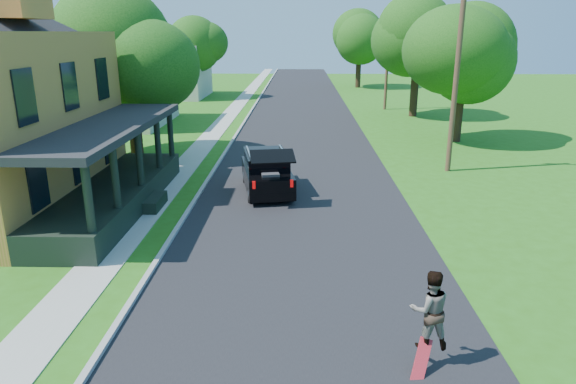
{
  "coord_description": "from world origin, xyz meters",
  "views": [
    {
      "loc": [
        -0.07,
        -11.67,
        6.18
      ],
      "look_at": [
        -0.42,
        3.0,
        1.59
      ],
      "focal_mm": 32.0,
      "sensor_mm": 36.0,
      "label": 1
    }
  ],
  "objects_px": {
    "skateboarder": "(430,310)",
    "black_suv": "(267,172)",
    "utility_pole_near": "(457,74)",
    "tree_right_near": "(463,47)"
  },
  "relations": [
    {
      "from": "skateboarder",
      "to": "utility_pole_near",
      "type": "xyz_separation_m",
      "value": [
        4.4,
        14.61,
        3.28
      ]
    },
    {
      "from": "skateboarder",
      "to": "black_suv",
      "type": "bearing_deg",
      "value": -75.64
    },
    {
      "from": "skateboarder",
      "to": "utility_pole_near",
      "type": "distance_m",
      "value": 15.61
    },
    {
      "from": "utility_pole_near",
      "to": "tree_right_near",
      "type": "bearing_deg",
      "value": 80.02
    },
    {
      "from": "utility_pole_near",
      "to": "black_suv",
      "type": "bearing_deg",
      "value": -149.19
    },
    {
      "from": "skateboarder",
      "to": "utility_pole_near",
      "type": "relative_size",
      "value": 0.19
    },
    {
      "from": "black_suv",
      "to": "skateboarder",
      "type": "distance_m",
      "value": 11.84
    },
    {
      "from": "tree_right_near",
      "to": "skateboarder",
      "type": "bearing_deg",
      "value": -107.24
    },
    {
      "from": "black_suv",
      "to": "utility_pole_near",
      "type": "bearing_deg",
      "value": 12.54
    },
    {
      "from": "black_suv",
      "to": "tree_right_near",
      "type": "relative_size",
      "value": 0.56
    }
  ]
}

